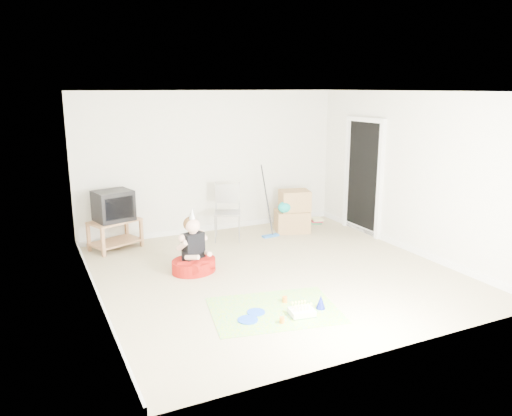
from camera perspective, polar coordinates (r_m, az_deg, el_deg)
name	(u,v)px	position (r m, az deg, el deg)	size (l,w,h in m)	color
ground	(274,272)	(7.41, 2.05, -7.37)	(5.00, 5.00, 0.00)	#C0B08A
doorway_recess	(364,178)	(9.42, 12.20, 3.37)	(0.02, 0.90, 2.05)	black
tv_stand	(115,232)	(8.69, -15.80, -2.66)	(0.93, 0.77, 0.50)	#A9744C
crt_tv	(113,206)	(8.58, -15.99, 0.27)	(0.58, 0.48, 0.50)	black
folding_chair	(227,213)	(8.82, -3.30, -0.57)	(0.60, 0.58, 1.01)	#9B9BA0
cardboard_boxes	(293,212)	(9.38, 4.22, -0.46)	(0.73, 0.63, 0.78)	#A98152
floor_mop	(271,223)	(9.04, 1.69, -1.72)	(0.33, 0.42, 1.27)	blue
book_pile	(316,221)	(10.09, 6.88, -1.43)	(0.33, 0.36, 0.10)	#297D4C
seated_woman	(194,258)	(7.42, -7.14, -5.68)	(0.85, 0.85, 0.97)	#B01710
party_mat	(274,310)	(6.22, 2.11, -11.57)	(1.54, 1.12, 0.01)	#F7349E
birthday_cake	(302,312)	(6.10, 5.24, -11.80)	(0.32, 0.27, 0.14)	white
blue_plate_near	(256,312)	(6.15, -0.01, -11.82)	(0.22, 0.22, 0.01)	blue
blue_plate_far	(248,320)	(5.96, -0.94, -12.66)	(0.24, 0.24, 0.01)	blue
orange_cup_near	(285,299)	(6.42, 3.30, -10.39)	(0.06, 0.06, 0.07)	orange
orange_cup_far	(282,320)	(5.90, 2.98, -12.67)	(0.06, 0.06, 0.07)	orange
blue_party_hat	(321,302)	(6.27, 7.41, -10.59)	(0.12, 0.12, 0.17)	#1927B1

